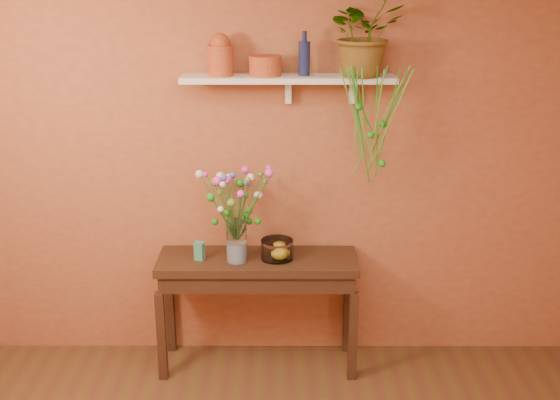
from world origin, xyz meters
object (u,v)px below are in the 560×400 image
Objects in this scene: spider_plant at (365,32)px; bouquet at (236,192)px; sideboard at (258,274)px; glass_bowl at (277,250)px; blue_bottle at (304,58)px; terracotta_jug at (220,55)px; glass_vase at (237,244)px.

spider_plant is 1.06× the size of bouquet.
sideboard is at bearing -173.47° from spider_plant.
glass_bowl is (-0.52, -0.08, -1.36)m from spider_plant.
glass_bowl is (-0.16, -0.11, -1.21)m from blue_bottle.
bouquet is at bearing -161.55° from sideboard.
bouquet is 2.33× the size of glass_bowl.
glass_vase is (0.08, -0.15, -1.16)m from terracotta_jug.
glass_bowl is at bearing 7.86° from bouquet.
spider_plant is 1.52m from glass_vase.
bouquet is (-0.78, -0.12, -0.95)m from spider_plant.
spider_plant is at bearing 6.53° from sideboard.
bouquet reaches higher than glass_vase.
blue_bottle is 0.97× the size of glass_vase.
terracotta_jug is 0.87m from spider_plant.
blue_bottle is 0.51× the size of spider_plant.
terracotta_jug is at bearing 121.31° from bouquet.
glass_bowl is at bearing -3.44° from sideboard.
bouquet is at bearing 90.91° from glass_vase.
spider_plant is 1.91× the size of glass_vase.
terracotta_jug is (-0.21, 0.09, 1.39)m from sideboard.
glass_vase reaches higher than sideboard.
blue_bottle is at bearing 19.04° from bouquet.
blue_bottle is 1.23m from glass_vase.
spider_plant is 1.46m from glass_bowl.
bouquet reaches higher than glass_bowl.
blue_bottle is 0.92m from bouquet.
spider_plant reaches higher than sideboard.
glass_bowl is at bearing -171.07° from spider_plant.
blue_bottle is 0.54× the size of bouquet.
bouquet reaches higher than sideboard.
glass_vase is 0.35m from bouquet.
spider_plant reaches higher than bouquet.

